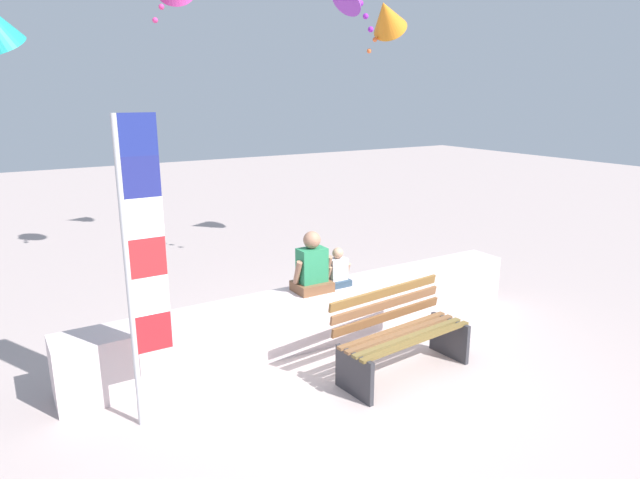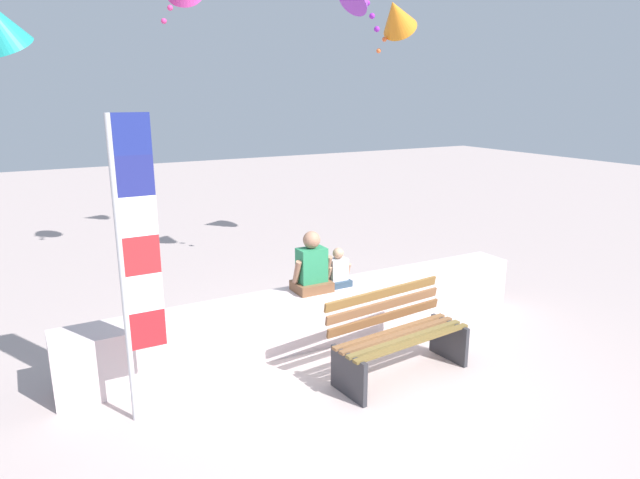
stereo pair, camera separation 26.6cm
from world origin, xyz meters
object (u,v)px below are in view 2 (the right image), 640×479
Objects in this scene: park_bench at (397,337)px; person_adult at (312,268)px; flag_banner at (133,253)px; person_child at (338,271)px; kite_orange at (396,16)px.

person_adult is at bearing 111.09° from park_bench.
person_adult is 2.28m from flag_banner.
park_bench is 1.30m from person_adult.
person_adult reaches higher than person_child.
person_adult is at bearing 17.64° from flag_banner.
person_child is at bearing 15.19° from flag_banner.
flag_banner is (-2.08, -0.66, 0.64)m from person_adult.
park_bench is at bearing -124.76° from kite_orange.
kite_orange is at bearing 32.36° from flag_banner.
kite_orange is at bearing 44.25° from person_child.
park_bench is at bearing -68.91° from person_adult.
person_child reaches higher than park_bench.
person_child is (-0.07, 1.11, 0.43)m from park_bench.
flag_banner is at bearing -164.81° from person_child.
person_adult is 0.73× the size of kite_orange.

